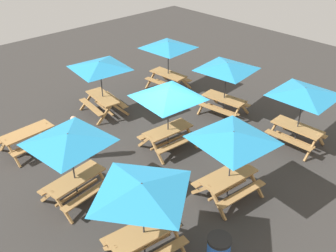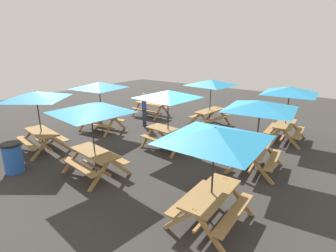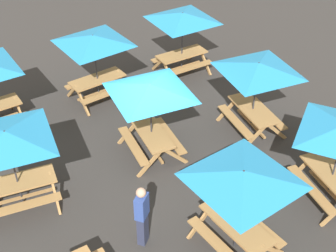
{
  "view_description": "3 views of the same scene",
  "coord_description": "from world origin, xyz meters",
  "px_view_note": "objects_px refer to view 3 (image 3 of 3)",
  "views": [
    {
      "loc": [
        -7.59,
        -8.35,
        7.72
      ],
      "look_at": [
        0.14,
        -0.09,
        0.9
      ],
      "focal_mm": 40.0,
      "sensor_mm": 36.0,
      "label": 1
    },
    {
      "loc": [
        5.99,
        -7.84,
        3.93
      ],
      "look_at": [
        0.14,
        -0.09,
        0.9
      ],
      "focal_mm": 28.0,
      "sensor_mm": 36.0,
      "label": 2
    },
    {
      "loc": [
        -9.05,
        4.5,
        8.59
      ],
      "look_at": [
        -0.02,
        -0.53,
        0.9
      ],
      "focal_mm": 50.0,
      "sensor_mm": 36.0,
      "label": 3
    }
  ],
  "objects_px": {
    "picnic_table_8": "(7,142)",
    "person_standing": "(142,215)",
    "picnic_table_5": "(258,73)",
    "picnic_table_1": "(94,44)",
    "picnic_table_3": "(182,21)",
    "picnic_table_0": "(150,94)",
    "picnic_table_7": "(242,182)"
  },
  "relations": [
    {
      "from": "picnic_table_1",
      "to": "person_standing",
      "type": "bearing_deg",
      "value": 69.72
    },
    {
      "from": "picnic_table_0",
      "to": "picnic_table_5",
      "type": "relative_size",
      "value": 1.0
    },
    {
      "from": "picnic_table_5",
      "to": "person_standing",
      "type": "distance_m",
      "value": 5.41
    },
    {
      "from": "picnic_table_1",
      "to": "person_standing",
      "type": "distance_m",
      "value": 6.38
    },
    {
      "from": "picnic_table_8",
      "to": "picnic_table_3",
      "type": "bearing_deg",
      "value": -144.8
    },
    {
      "from": "picnic_table_1",
      "to": "picnic_table_5",
      "type": "bearing_deg",
      "value": 123.9
    },
    {
      "from": "picnic_table_5",
      "to": "person_standing",
      "type": "bearing_deg",
      "value": 121.49
    },
    {
      "from": "picnic_table_3",
      "to": "picnic_table_7",
      "type": "height_order",
      "value": "same"
    },
    {
      "from": "picnic_table_1",
      "to": "picnic_table_5",
      "type": "xyz_separation_m",
      "value": [
        -3.86,
        -3.37,
        0.0
      ]
    },
    {
      "from": "picnic_table_7",
      "to": "picnic_table_1",
      "type": "bearing_deg",
      "value": -4.45
    },
    {
      "from": "picnic_table_0",
      "to": "picnic_table_7",
      "type": "bearing_deg",
      "value": -173.37
    },
    {
      "from": "picnic_table_0",
      "to": "picnic_table_1",
      "type": "bearing_deg",
      "value": 8.63
    },
    {
      "from": "picnic_table_1",
      "to": "person_standing",
      "type": "relative_size",
      "value": 1.68
    },
    {
      "from": "picnic_table_0",
      "to": "picnic_table_3",
      "type": "xyz_separation_m",
      "value": [
        3.53,
        -3.05,
        0.0
      ]
    },
    {
      "from": "picnic_table_1",
      "to": "picnic_table_3",
      "type": "distance_m",
      "value": 3.28
    },
    {
      "from": "picnic_table_3",
      "to": "picnic_table_8",
      "type": "height_order",
      "value": "same"
    },
    {
      "from": "picnic_table_5",
      "to": "picnic_table_0",
      "type": "bearing_deg",
      "value": 87.74
    },
    {
      "from": "picnic_table_5",
      "to": "person_standing",
      "type": "relative_size",
      "value": 1.68
    },
    {
      "from": "picnic_table_3",
      "to": "picnic_table_5",
      "type": "relative_size",
      "value": 1.01
    },
    {
      "from": "picnic_table_8",
      "to": "picnic_table_1",
      "type": "bearing_deg",
      "value": -128.06
    },
    {
      "from": "picnic_table_0",
      "to": "picnic_table_7",
      "type": "xyz_separation_m",
      "value": [
        -3.86,
        -0.12,
        0.0
      ]
    },
    {
      "from": "picnic_table_3",
      "to": "picnic_table_1",
      "type": "bearing_deg",
      "value": 0.44
    },
    {
      "from": "picnic_table_1",
      "to": "picnic_table_5",
      "type": "distance_m",
      "value": 5.12
    },
    {
      "from": "picnic_table_8",
      "to": "person_standing",
      "type": "relative_size",
      "value": 1.68
    },
    {
      "from": "picnic_table_0",
      "to": "person_standing",
      "type": "xyz_separation_m",
      "value": [
        -2.73,
        1.64,
        -1.1
      ]
    },
    {
      "from": "picnic_table_5",
      "to": "person_standing",
      "type": "height_order",
      "value": "picnic_table_5"
    },
    {
      "from": "picnic_table_8",
      "to": "person_standing",
      "type": "xyz_separation_m",
      "value": [
        -2.53,
        -2.11,
        -1.1
      ]
    },
    {
      "from": "picnic_table_0",
      "to": "picnic_table_8",
      "type": "height_order",
      "value": "same"
    },
    {
      "from": "picnic_table_1",
      "to": "picnic_table_8",
      "type": "height_order",
      "value": "same"
    },
    {
      "from": "picnic_table_3",
      "to": "picnic_table_7",
      "type": "distance_m",
      "value": 7.95
    },
    {
      "from": "picnic_table_5",
      "to": "picnic_table_7",
      "type": "height_order",
      "value": "same"
    },
    {
      "from": "picnic_table_5",
      "to": "picnic_table_7",
      "type": "bearing_deg",
      "value": 144.48
    }
  ]
}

